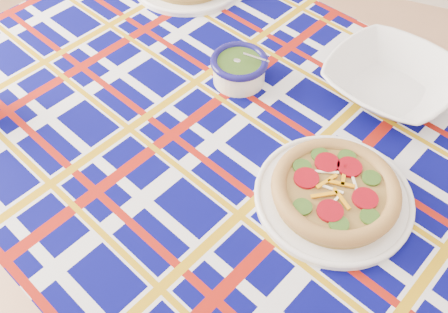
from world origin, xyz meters
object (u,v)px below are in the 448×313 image
at_px(pesto_bowl, 239,67).
at_px(serving_bowl, 391,81).
at_px(main_focaccia_plate, 335,190).
at_px(dining_table, 257,171).

height_order(pesto_bowl, serving_bowl, pesto_bowl).
distance_m(main_focaccia_plate, serving_bowl, 0.37).
relative_size(main_focaccia_plate, serving_bowl, 1.10).
xyz_separation_m(dining_table, main_focaccia_plate, (0.19, -0.07, 0.12)).
height_order(dining_table, main_focaccia_plate, main_focaccia_plate).
relative_size(dining_table, pesto_bowl, 14.04).
distance_m(pesto_bowl, serving_bowl, 0.37).
height_order(main_focaccia_plate, pesto_bowl, pesto_bowl).
xyz_separation_m(pesto_bowl, serving_bowl, (0.36, 0.09, -0.01)).
bearing_deg(dining_table, pesto_bowl, 143.81).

